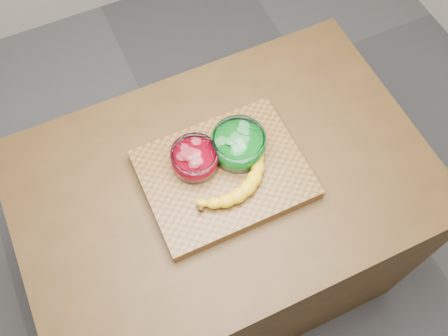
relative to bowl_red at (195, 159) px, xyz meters
name	(u,v)px	position (x,y,z in m)	size (l,w,h in m)	color
ground	(224,267)	(0.06, -0.06, -0.97)	(3.50, 3.50, 0.00)	#545458
counter	(224,232)	(0.06, -0.06, -0.52)	(1.20, 0.80, 0.90)	#472E15
cutting_board	(224,175)	(0.06, -0.06, -0.05)	(0.45, 0.35, 0.04)	brown
bowl_red	(195,159)	(0.00, 0.00, 0.00)	(0.13, 0.13, 0.06)	white
bowl_green	(238,145)	(0.13, -0.01, 0.00)	(0.15, 0.15, 0.07)	white
banana	(232,178)	(0.07, -0.09, -0.01)	(0.27, 0.18, 0.04)	gold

